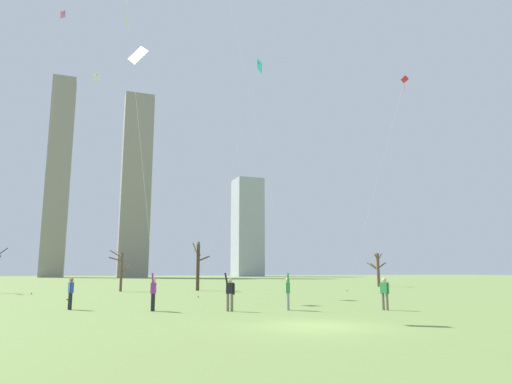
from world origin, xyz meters
TOP-DOWN VIEW (x-y plane):
  - ground_plane at (0.00, 0.00)m, footprint 400.00×400.00m
  - kite_flyer_midfield_center_blue at (-2.29, 7.64)m, footprint 5.42×3.21m
  - kite_flyer_foreground_right_purple at (0.69, 5.15)m, footprint 7.23×8.13m
  - kite_flyer_midfield_right_yellow at (-5.15, 7.03)m, footprint 3.22×6.85m
  - bystander_watching_nearby at (-8.42, 10.77)m, footprint 0.29×0.49m
  - bystander_far_off_by_trees at (6.61, 4.92)m, footprint 0.33×0.47m
  - distant_kite_drifting_left_white at (-7.83, 22.58)m, footprint 1.33×3.99m
  - distant_kite_high_overhead_teal at (2.63, 13.56)m, footprint 2.70×7.25m
  - distant_kite_drifting_right_red at (23.54, 24.40)m, footprint 8.18×1.18m
  - distant_kite_low_near_trees_pink at (-11.58, 35.14)m, footprint 0.63×6.78m
  - bare_tree_far_right_edge at (-4.30, 32.54)m, footprint 2.42×2.18m
  - bare_tree_right_of_center at (3.32, 32.03)m, footprint 2.06×3.56m
  - bare_tree_left_of_center at (28.10, 36.06)m, footprint 2.47×2.92m
  - skyline_mid_tower_right at (-17.19, 149.59)m, footprint 7.37×8.18m
  - skyline_short_annex at (7.12, 138.75)m, footprint 9.47×6.09m
  - skyline_slender_spire at (51.02, 152.34)m, footprint 10.26×10.31m

SIDE VIEW (x-z plane):
  - ground_plane at x=0.00m, z-range 0.00..0.00m
  - bystander_watching_nearby at x=-8.42m, z-range 0.09..1.71m
  - bystander_far_off_by_trees at x=6.61m, z-range 0.09..1.71m
  - bare_tree_far_right_edge at x=-4.30m, z-range 0.12..4.15m
  - bare_tree_left_of_center at x=28.10m, z-range 0.23..4.53m
  - bare_tree_right_of_center at x=3.32m, z-range 0.20..5.29m
  - kite_flyer_foreground_right_purple at x=0.69m, z-range -4.39..12.04m
  - kite_flyer_midfield_right_yellow at x=-5.15m, z-range -3.36..11.43m
  - kite_flyer_midfield_center_blue at x=-2.29m, z-range -2.81..11.67m
  - distant_kite_high_overhead_teal at x=2.63m, z-range 6.37..22.96m
  - distant_kite_drifting_left_white at x=-7.83m, z-range 7.14..25.36m
  - skyline_slender_spire at x=51.02m, z-range 0.00..37.46m
  - distant_kite_drifting_right_red at x=23.54m, z-range 8.45..31.90m
  - distant_kite_low_near_trees_pink at x=-11.58m, z-range 11.85..42.15m
  - skyline_short_annex at x=7.12m, z-range 0.00..60.94m
  - skyline_mid_tower_right at x=-17.19m, z-range 0.00..67.46m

